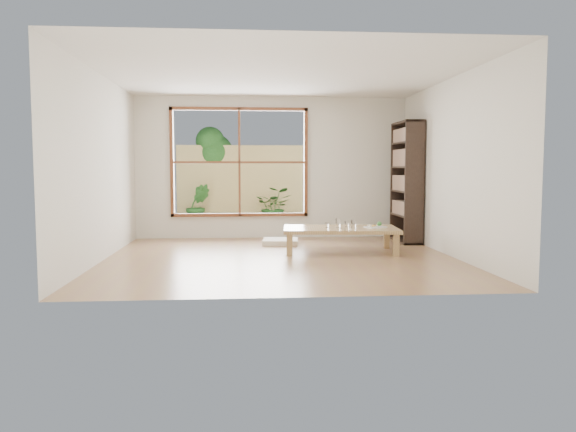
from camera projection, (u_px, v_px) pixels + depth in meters
name	position (u px, v px, depth m)	size (l,w,h in m)	color
ground	(281.00, 258.00, 8.07)	(5.00, 5.00, 0.00)	#926749
low_table	(340.00, 230.00, 8.62)	(1.81, 1.12, 0.38)	tan
floor_cushion	(280.00, 241.00, 9.57)	(0.59, 0.59, 0.09)	white
bookshelf	(407.00, 182.00, 9.77)	(0.33, 0.94, 2.09)	#31231B
glass_tall	(338.00, 223.00, 8.59)	(0.08, 0.08, 0.14)	silver
glass_mid	(353.00, 224.00, 8.64)	(0.08, 0.08, 0.11)	silver
glass_short	(347.00, 224.00, 8.72)	(0.07, 0.07, 0.09)	silver
glass_small	(327.00, 225.00, 8.61)	(0.06, 0.06, 0.08)	silver
food_tray	(376.00, 226.00, 8.60)	(0.35, 0.31, 0.09)	white
deck	(240.00, 231.00, 11.56)	(2.80, 2.00, 0.05)	#393129
garden_bench	(237.00, 218.00, 11.15)	(1.12, 0.73, 0.34)	#31231B
bamboo_fence	(240.00, 186.00, 12.48)	(2.80, 0.06, 1.80)	tan
shrub_right	(274.00, 206.00, 12.35)	(0.77, 0.67, 0.86)	#26561F
shrub_left	(198.00, 206.00, 12.09)	(0.51, 0.41, 0.93)	#26561F
garden_tree	(210.00, 153.00, 12.66)	(1.04, 0.85, 2.22)	#4C3D2D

